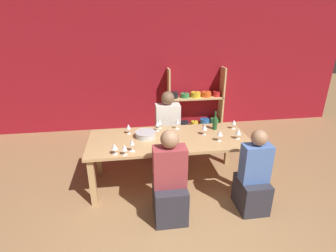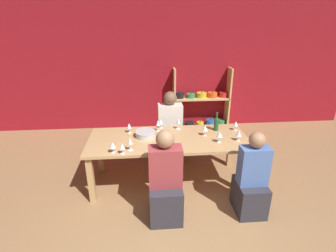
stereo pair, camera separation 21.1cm
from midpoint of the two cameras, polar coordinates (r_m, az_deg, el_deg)
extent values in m
cube|color=maroon|center=(5.78, -5.30, 12.52)|extent=(8.80, 0.06, 2.70)
cube|color=tan|center=(5.77, -0.91, 5.73)|extent=(0.04, 0.30, 1.35)
cube|color=tan|center=(6.04, 10.61, 6.11)|extent=(0.04, 0.30, 1.35)
cube|color=tan|center=(6.09, 4.78, -0.01)|extent=(1.21, 0.30, 0.04)
cylinder|color=black|center=(5.98, 0.27, 0.33)|extent=(0.19, 0.19, 0.10)
sphere|color=black|center=(5.96, 0.28, 0.87)|extent=(0.02, 0.02, 0.02)
cylinder|color=black|center=(6.02, 2.55, 0.48)|extent=(0.22, 0.22, 0.10)
sphere|color=black|center=(5.99, 2.56, 1.04)|extent=(0.02, 0.02, 0.02)
cylinder|color=gold|center=(6.07, 4.80, 0.57)|extent=(0.16, 0.16, 0.10)
sphere|color=black|center=(6.04, 4.82, 1.11)|extent=(0.02, 0.02, 0.02)
cylinder|color=#235BAD|center=(6.11, 7.02, 0.89)|extent=(0.21, 0.21, 0.14)
sphere|color=black|center=(6.08, 7.05, 1.62)|extent=(0.02, 0.02, 0.02)
cylinder|color=#338447|center=(6.18, 9.18, 1.00)|extent=(0.20, 0.20, 0.14)
sphere|color=black|center=(6.15, 9.23, 1.73)|extent=(0.02, 0.02, 0.02)
cube|color=tan|center=(5.87, 4.99, 6.12)|extent=(1.21, 0.30, 0.04)
cylinder|color=black|center=(5.76, 0.29, 6.75)|extent=(0.18, 0.18, 0.13)
sphere|color=black|center=(5.74, 0.29, 7.50)|extent=(0.02, 0.02, 0.02)
cylinder|color=#338447|center=(5.80, 2.67, 6.65)|extent=(0.19, 0.19, 0.09)
sphere|color=black|center=(5.79, 2.68, 7.21)|extent=(0.02, 0.02, 0.02)
cylinder|color=gold|center=(5.85, 5.01, 6.82)|extent=(0.22, 0.22, 0.11)
sphere|color=black|center=(5.83, 5.03, 7.46)|extent=(0.02, 0.02, 0.02)
cylinder|color=#E0561E|center=(5.91, 7.31, 6.87)|extent=(0.22, 0.22, 0.11)
sphere|color=black|center=(5.89, 7.34, 7.49)|extent=(0.02, 0.02, 0.02)
cylinder|color=red|center=(5.98, 9.57, 6.91)|extent=(0.17, 0.17, 0.11)
sphere|color=black|center=(5.96, 9.61, 7.52)|extent=(0.02, 0.02, 0.02)
cube|color=tan|center=(3.78, -1.38, -2.98)|extent=(2.29, 0.94, 0.04)
cube|color=tan|center=(3.65, -17.74, -11.63)|extent=(0.08, 0.08, 0.69)
cube|color=tan|center=(3.88, 15.45, -9.19)|extent=(0.08, 0.08, 0.69)
cube|color=tan|center=(4.32, -16.27, -5.92)|extent=(0.08, 0.08, 0.69)
cube|color=tan|center=(4.51, 11.64, -4.17)|extent=(0.08, 0.08, 0.69)
cylinder|color=#B7BABC|center=(3.81, -6.51, -1.86)|extent=(0.29, 0.29, 0.08)
torus|color=#B7BABC|center=(3.79, -6.54, -1.34)|extent=(0.30, 0.30, 0.01)
cylinder|color=#1E4C23|center=(4.09, 8.72, 0.52)|extent=(0.07, 0.07, 0.19)
cone|color=#1E4C23|center=(4.05, 8.81, 1.97)|extent=(0.07, 0.07, 0.03)
cylinder|color=#1E4C23|center=(4.03, 8.85, 2.67)|extent=(0.03, 0.03, 0.07)
cylinder|color=white|center=(3.97, -10.03, -1.65)|extent=(0.06, 0.06, 0.00)
cylinder|color=white|center=(3.96, -10.07, -1.15)|extent=(0.01, 0.01, 0.07)
cone|color=white|center=(3.93, -10.14, -0.15)|extent=(0.07, 0.07, 0.08)
cylinder|color=white|center=(3.74, 9.53, -3.20)|extent=(0.06, 0.06, 0.00)
cylinder|color=white|center=(3.72, 9.57, -2.62)|extent=(0.01, 0.01, 0.08)
cone|color=white|center=(3.69, 9.64, -1.53)|extent=(0.08, 0.08, 0.07)
cylinder|color=maroon|center=(3.69, 9.63, -1.79)|extent=(0.05, 0.05, 0.03)
cylinder|color=white|center=(3.43, -13.19, -5.96)|extent=(0.06, 0.06, 0.00)
cylinder|color=white|center=(3.41, -13.24, -5.44)|extent=(0.01, 0.01, 0.07)
cone|color=white|center=(3.38, -13.34, -4.39)|extent=(0.08, 0.08, 0.07)
cylinder|color=maroon|center=(3.39, -13.32, -4.66)|extent=(0.04, 0.04, 0.03)
cylinder|color=white|center=(4.09, 0.56, -0.59)|extent=(0.07, 0.07, 0.00)
cylinder|color=white|center=(4.07, 0.56, -0.01)|extent=(0.01, 0.01, 0.09)
cone|color=white|center=(4.04, 0.57, 1.14)|extent=(0.06, 0.06, 0.09)
cylinder|color=maroon|center=(4.05, 0.56, 0.83)|extent=(0.03, 0.03, 0.04)
cylinder|color=white|center=(3.91, 6.37, -1.87)|extent=(0.06, 0.06, 0.00)
cylinder|color=white|center=(3.89, 6.39, -1.33)|extent=(0.01, 0.01, 0.08)
cone|color=white|center=(3.86, 6.44, -0.22)|extent=(0.08, 0.08, 0.09)
cylinder|color=maroon|center=(3.87, 6.43, -0.52)|extent=(0.05, 0.05, 0.03)
cylinder|color=white|center=(4.19, 12.65, -0.56)|extent=(0.07, 0.07, 0.00)
cylinder|color=white|center=(4.18, 12.69, -0.08)|extent=(0.01, 0.01, 0.07)
cone|color=white|center=(4.15, 12.77, 0.84)|extent=(0.07, 0.07, 0.07)
cylinder|color=white|center=(4.12, -3.29, -0.47)|extent=(0.06, 0.06, 0.00)
cylinder|color=white|center=(4.10, -3.30, -0.01)|extent=(0.01, 0.01, 0.07)
cone|color=white|center=(4.07, -3.33, 0.97)|extent=(0.07, 0.07, 0.08)
cylinder|color=maroon|center=(4.08, -3.32, 0.70)|extent=(0.04, 0.04, 0.03)
cylinder|color=white|center=(3.45, -9.47, -5.42)|extent=(0.07, 0.07, 0.00)
cylinder|color=white|center=(3.43, -9.52, -4.73)|extent=(0.01, 0.01, 0.09)
cone|color=white|center=(3.40, -9.61, -3.47)|extent=(0.06, 0.06, 0.08)
cylinder|color=maroon|center=(3.40, -9.59, -3.77)|extent=(0.03, 0.03, 0.03)
cylinder|color=white|center=(3.85, 13.41, -2.71)|extent=(0.06, 0.06, 0.00)
cylinder|color=white|center=(3.84, 13.46, -2.24)|extent=(0.01, 0.01, 0.07)
cone|color=white|center=(3.81, 13.56, -1.18)|extent=(0.08, 0.08, 0.09)
cylinder|color=white|center=(4.01, -3.83, -1.09)|extent=(0.06, 0.06, 0.00)
cylinder|color=white|center=(4.00, -3.84, -0.52)|extent=(0.01, 0.01, 0.08)
cone|color=white|center=(3.96, -3.88, 0.63)|extent=(0.07, 0.07, 0.09)
cylinder|color=beige|center=(3.97, -3.87, 0.32)|extent=(0.04, 0.04, 0.04)
cylinder|color=white|center=(3.38, -11.15, -6.16)|extent=(0.06, 0.06, 0.00)
cylinder|color=white|center=(3.37, -11.19, -5.68)|extent=(0.01, 0.01, 0.06)
cone|color=white|center=(3.34, -11.27, -4.62)|extent=(0.07, 0.07, 0.08)
cylinder|color=maroon|center=(3.35, -11.25, -4.93)|extent=(0.04, 0.04, 0.03)
cube|color=#2D2D38|center=(3.64, 16.03, -14.03)|extent=(0.35, 0.44, 0.42)
cube|color=#4C70B7|center=(3.40, 16.85, -7.76)|extent=(0.35, 0.19, 0.49)
sphere|color=#9E7556|center=(3.25, 17.51, -2.47)|extent=(0.20, 0.20, 0.20)
cube|color=#2D2D38|center=(4.70, -1.34, -4.49)|extent=(0.41, 0.52, 0.40)
cube|color=silver|center=(4.50, -1.39, 1.13)|extent=(0.41, 0.23, 0.58)
sphere|color=brown|center=(4.37, -1.44, 6.08)|extent=(0.22, 0.22, 0.22)
cube|color=#2D2D38|center=(3.37, -1.51, -15.87)|extent=(0.39, 0.49, 0.46)
cube|color=#99383D|center=(3.10, -1.60, -8.86)|extent=(0.39, 0.22, 0.50)
sphere|color=#9E7556|center=(2.93, -1.67, -2.88)|extent=(0.22, 0.22, 0.22)
camera|label=1|loc=(0.11, -91.59, -0.65)|focal=28.00mm
camera|label=2|loc=(0.11, 88.41, 0.65)|focal=28.00mm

